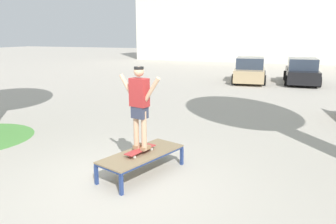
{
  "coord_description": "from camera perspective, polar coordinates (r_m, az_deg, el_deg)",
  "views": [
    {
      "loc": [
        2.96,
        -5.26,
        2.84
      ],
      "look_at": [
        0.15,
        1.98,
        1.0
      ],
      "focal_mm": 34.88,
      "sensor_mm": 36.0,
      "label": 1
    }
  ],
  "objects": [
    {
      "name": "building_facade",
      "position": [
        36.99,
        22.51,
        16.8
      ],
      "size": [
        35.41,
        4.0,
        11.37
      ],
      "primitive_type": "cube",
      "color": "silver",
      "rests_on": "ground"
    },
    {
      "name": "ground_plane",
      "position": [
        6.67,
        -7.54,
        -12.0
      ],
      "size": [
        120.0,
        120.0,
        0.0
      ],
      "primitive_type": "plane",
      "color": "#B2AA9E"
    },
    {
      "name": "car_tan",
      "position": [
        20.77,
        14.09,
        7.02
      ],
      "size": [
        2.23,
        4.35,
        1.5
      ],
      "color": "tan",
      "rests_on": "ground"
    },
    {
      "name": "skateboard",
      "position": [
        6.76,
        -4.83,
        -6.63
      ],
      "size": [
        0.37,
        0.82,
        0.09
      ],
      "color": "#B23333",
      "rests_on": "skate_box"
    },
    {
      "name": "skate_box",
      "position": [
        6.83,
        -4.59,
        -7.51
      ],
      "size": [
        1.3,
        2.04,
        0.46
      ],
      "color": "navy",
      "rests_on": "ground"
    },
    {
      "name": "car_black",
      "position": [
        21.05,
        22.32,
        6.5
      ],
      "size": [
        2.1,
        4.29,
        1.5
      ],
      "color": "black",
      "rests_on": "ground"
    },
    {
      "name": "skater",
      "position": [
        6.49,
        -5.0,
        1.65
      ],
      "size": [
        0.99,
        0.35,
        1.69
      ],
      "color": "tan",
      "rests_on": "skateboard"
    }
  ]
}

